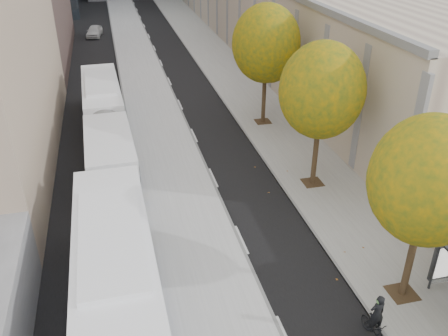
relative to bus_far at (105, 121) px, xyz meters
name	(u,v)px	position (x,y,z in m)	size (l,w,h in m)	color
bus_platform	(153,111)	(3.51, 4.90, -1.50)	(4.25, 150.00, 0.15)	#B0B0B0
sidewalk	(254,102)	(11.51, 4.90, -1.54)	(4.75, 150.00, 0.08)	gray
tree_c	(429,181)	(10.99, -17.10, 3.68)	(4.20, 4.20, 7.28)	#321F18
tree_d	(322,91)	(10.99, -8.10, 3.89)	(4.40, 4.40, 7.60)	#321F18
tree_e	(266,44)	(10.99, 0.90, 4.11)	(4.60, 4.60, 7.92)	#321F18
bus_far	(105,121)	(0.00, 0.00, 0.00)	(3.04, 17.37, 2.88)	white
cyclist	(375,323)	(8.71, -18.80, -0.83)	(0.60, 1.59, 2.01)	black
distant_car	(94,31)	(-0.65, 31.07, -0.92)	(1.56, 3.88, 1.32)	silver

